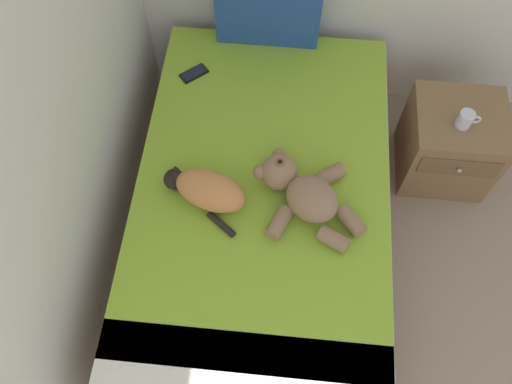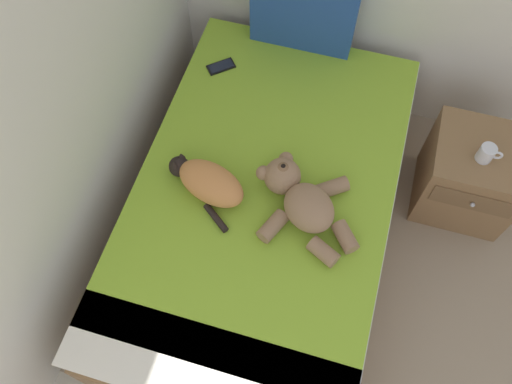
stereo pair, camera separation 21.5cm
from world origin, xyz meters
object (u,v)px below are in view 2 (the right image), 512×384
at_px(bed, 264,214).
at_px(teddy_bear, 301,199).
at_px(cat, 208,182).
at_px(nightstand, 469,176).
at_px(cell_phone, 221,66).
at_px(patterned_cushion, 303,13).
at_px(mug, 487,153).

xyz_separation_m(bed, teddy_bear, (0.19, -0.06, 0.37)).
distance_m(cat, nightstand, 1.47).
bearing_deg(nightstand, bed, -151.71).
height_order(teddy_bear, cell_phone, teddy_bear).
height_order(patterned_cushion, cell_phone, patterned_cushion).
height_order(teddy_bear, mug, teddy_bear).
height_order(cell_phone, mug, mug).
bearing_deg(bed, cat, -161.74).
distance_m(bed, nightstand, 1.16).
xyz_separation_m(bed, cat, (-0.25, -0.08, 0.36)).
bearing_deg(bed, patterned_cushion, 93.46).
relative_size(cat, nightstand, 0.82).
bearing_deg(cat, mug, 24.69).
xyz_separation_m(bed, mug, (1.01, 0.49, 0.28)).
bearing_deg(cat, patterned_cushion, 79.38).
bearing_deg(cell_phone, cat, -76.40).
relative_size(bed, patterned_cushion, 3.70).
xyz_separation_m(patterned_cushion, mug, (1.06, -0.45, -0.22)).
distance_m(teddy_bear, nightstand, 1.10).
height_order(bed, teddy_bear, teddy_bear).
bearing_deg(bed, teddy_bear, -16.71).
height_order(bed, cat, cat).
height_order(cat, cell_phone, cat).
xyz_separation_m(bed, nightstand, (1.02, 0.55, -0.02)).
bearing_deg(teddy_bear, nightstand, 36.00).
xyz_separation_m(cat, cell_phone, (-0.18, 0.74, -0.07)).
xyz_separation_m(teddy_bear, nightstand, (0.83, 0.61, -0.39)).
relative_size(bed, cell_phone, 12.91).
height_order(cell_phone, nightstand, cell_phone).
distance_m(cat, cell_phone, 0.76).
xyz_separation_m(patterned_cushion, cell_phone, (-0.37, -0.30, -0.21)).
bearing_deg(patterned_cushion, cat, -100.62).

